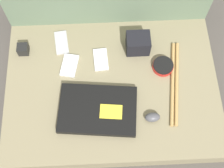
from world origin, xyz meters
name	(u,v)px	position (x,y,z in m)	size (l,w,h in m)	color
ground_plane	(112,95)	(0.00, 0.00, 0.00)	(8.00, 8.00, 0.00)	#4C4742
couch_seat	(112,90)	(0.00, 0.00, 0.05)	(0.91, 0.65, 0.10)	#847A5B
laptop	(98,110)	(-0.06, -0.11, 0.12)	(0.34, 0.24, 0.03)	black
computer_mouse	(152,117)	(0.16, -0.15, 0.12)	(0.06, 0.04, 0.03)	#4C4C51
speaker_puck	(163,66)	(0.23, 0.08, 0.12)	(0.09, 0.09, 0.03)	red
phone_silver	(101,60)	(-0.04, 0.13, 0.11)	(0.07, 0.11, 0.01)	silver
phone_black	(70,65)	(-0.18, 0.10, 0.11)	(0.09, 0.12, 0.01)	silver
phone_small	(62,43)	(-0.22, 0.22, 0.11)	(0.07, 0.12, 0.01)	#B7B7BC
camera_pouch	(138,43)	(0.12, 0.18, 0.15)	(0.10, 0.08, 0.09)	black
charger_brick	(23,49)	(-0.39, 0.19, 0.13)	(0.05, 0.05, 0.05)	black
drumstick_pair	(175,82)	(0.27, 0.00, 0.11)	(0.09, 0.39, 0.02)	tan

